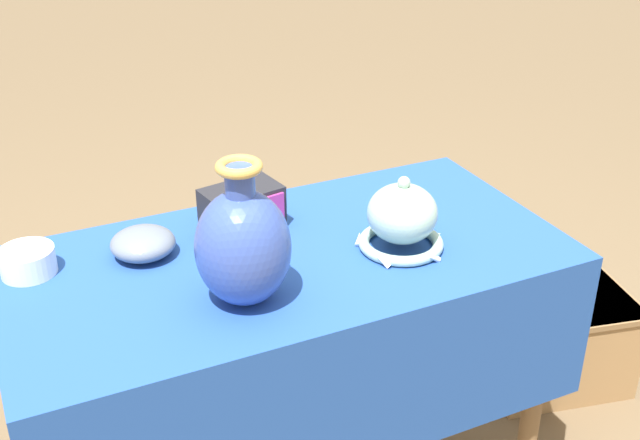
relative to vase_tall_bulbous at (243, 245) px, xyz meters
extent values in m
cylinder|color=olive|center=(0.63, -0.09, -0.47)|extent=(0.04, 0.04, 0.65)
cylinder|color=olive|center=(-0.37, 0.34, -0.47)|extent=(0.04, 0.04, 0.65)
cylinder|color=olive|center=(0.63, 0.34, -0.47)|extent=(0.04, 0.04, 0.65)
cube|color=olive|center=(0.13, 0.12, -0.13)|extent=(1.10, 0.53, 0.03)
cube|color=#234C9E|center=(0.13, 0.12, -0.12)|extent=(1.12, 0.55, 0.01)
cube|color=#234C9E|center=(0.13, -0.16, -0.28)|extent=(1.12, 0.01, 0.33)
ellipsoid|color=#3851A8|center=(0.00, 0.00, -0.01)|extent=(0.17, 0.17, 0.21)
cylinder|color=#3851A8|center=(0.00, 0.00, 0.12)|extent=(0.05, 0.05, 0.05)
torus|color=gold|center=(0.00, 0.00, 0.15)|extent=(0.08, 0.08, 0.02)
torus|color=#A8CCB7|center=(0.35, 0.05, -0.10)|extent=(0.17, 0.17, 0.02)
ellipsoid|color=#A8CCB7|center=(0.35, 0.05, -0.04)|extent=(0.14, 0.14, 0.12)
sphere|color=#A8CCB7|center=(0.35, 0.05, 0.03)|extent=(0.03, 0.03, 0.03)
cone|color=white|center=(0.43, 0.05, -0.10)|extent=(0.01, 0.03, 0.03)
cone|color=white|center=(0.38, 0.13, -0.10)|extent=(0.04, 0.02, 0.03)
cone|color=white|center=(0.28, 0.10, -0.10)|extent=(0.03, 0.03, 0.03)
cone|color=white|center=(0.28, 0.00, -0.10)|extent=(0.03, 0.03, 0.03)
cone|color=white|center=(0.38, -0.04, -0.10)|extent=(0.04, 0.02, 0.03)
cube|color=#232328|center=(0.09, 0.26, -0.07)|extent=(0.17, 0.12, 0.09)
cube|color=#B23384|center=(0.10, 0.21, -0.07)|extent=(0.14, 0.03, 0.08)
cylinder|color=white|center=(-0.34, 0.26, -0.09)|extent=(0.10, 0.10, 0.05)
ellipsoid|color=slate|center=(-0.13, 0.23, -0.09)|extent=(0.13, 0.13, 0.06)
cube|color=#A37A4C|center=(0.99, 0.22, -0.66)|extent=(0.43, 0.34, 0.27)
cube|color=olive|center=(0.99, 0.22, -0.53)|extent=(0.44, 0.35, 0.02)
camera|label=1|loc=(-0.40, -1.16, 0.68)|focal=45.00mm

